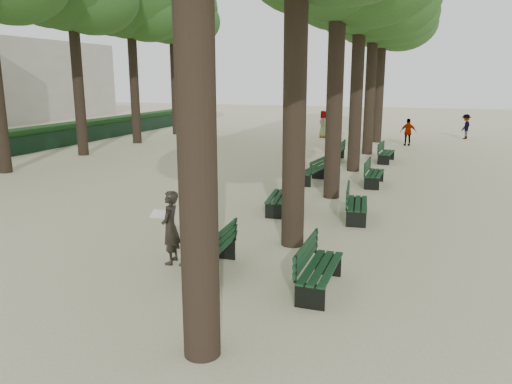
% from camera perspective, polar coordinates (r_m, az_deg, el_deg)
% --- Properties ---
extents(ground, '(120.00, 120.00, 0.00)m').
position_cam_1_polar(ground, '(9.68, -9.28, -10.50)').
color(ground, beige).
rests_on(ground, ground).
extents(tree_central_5, '(6.00, 6.00, 9.95)m').
position_cam_1_polar(tree_central_5, '(31.16, 14.40, 19.65)').
color(tree_central_5, '#33261C').
rests_on(tree_central_5, ground).
extents(tree_far_5, '(6.00, 6.00, 10.45)m').
position_cam_1_polar(tree_far_5, '(35.10, -9.56, 19.88)').
color(tree_far_5, '#33261C').
rests_on(tree_far_5, ground).
extents(bench_left_0, '(0.66, 1.83, 0.92)m').
position_cam_1_polar(bench_left_0, '(10.12, -5.25, -7.65)').
color(bench_left_0, black).
rests_on(bench_left_0, ground).
extents(bench_left_1, '(0.79, 1.86, 0.92)m').
position_cam_1_polar(bench_left_1, '(14.53, 2.62, -1.20)').
color(bench_left_1, black).
rests_on(bench_left_1, ground).
extents(bench_left_2, '(0.79, 1.86, 0.92)m').
position_cam_1_polar(bench_left_2, '(18.62, 6.33, 1.89)').
color(bench_left_2, black).
rests_on(bench_left_2, ground).
extents(bench_left_3, '(0.58, 1.80, 0.92)m').
position_cam_1_polar(bench_left_3, '(23.74, 9.13, 4.20)').
color(bench_left_3, black).
rests_on(bench_left_3, ground).
extents(bench_right_0, '(0.58, 1.80, 0.92)m').
position_cam_1_polar(bench_right_0, '(9.31, 7.31, -9.59)').
color(bench_right_0, black).
rests_on(bench_right_0, ground).
extents(bench_right_1, '(0.78, 1.85, 0.92)m').
position_cam_1_polar(bench_right_1, '(14.00, 11.45, -2.00)').
color(bench_right_1, black).
rests_on(bench_right_1, ground).
extents(bench_right_2, '(0.58, 1.80, 0.92)m').
position_cam_1_polar(bench_right_2, '(18.52, 13.37, 1.56)').
color(bench_right_2, black).
rests_on(bench_right_2, ground).
extents(bench_right_3, '(0.69, 1.84, 0.92)m').
position_cam_1_polar(bench_right_3, '(23.79, 14.67, 3.96)').
color(bench_right_3, black).
rests_on(bench_right_3, ground).
extents(man_with_map, '(0.64, 0.67, 1.56)m').
position_cam_1_polar(man_with_map, '(10.55, -9.77, -4.01)').
color(man_with_map, black).
rests_on(man_with_map, ground).
extents(pedestrian_b, '(0.67, 1.05, 1.56)m').
position_cam_1_polar(pedestrian_b, '(34.46, 22.83, 6.91)').
color(pedestrian_b, '#262628').
rests_on(pedestrian_b, ground).
extents(pedestrian_c, '(0.95, 0.48, 1.55)m').
position_cam_1_polar(pedestrian_c, '(29.87, 17.00, 6.55)').
color(pedestrian_c, '#262628').
rests_on(pedestrian_c, ground).
extents(pedestrian_d, '(0.40, 0.87, 1.73)m').
position_cam_1_polar(pedestrian_d, '(32.82, 7.71, 7.69)').
color(pedestrian_d, '#262628').
rests_on(pedestrian_d, ground).
extents(pedestrian_e, '(1.56, 1.29, 1.80)m').
position_cam_1_polar(pedestrian_e, '(30.18, -6.65, 7.34)').
color(pedestrian_e, '#262628').
rests_on(pedestrian_e, ground).
extents(pedestrian_a, '(0.86, 0.52, 1.66)m').
position_cam_1_polar(pedestrian_a, '(33.07, 8.13, 7.65)').
color(pedestrian_a, '#262628').
rests_on(pedestrian_a, ground).
extents(fence, '(0.08, 42.00, 0.90)m').
position_cam_1_polar(fence, '(27.13, -26.78, 4.44)').
color(fence, black).
rests_on(fence, ground).
extents(building_far, '(12.00, 16.00, 7.00)m').
position_cam_1_polar(building_far, '(53.09, -26.35, 11.32)').
color(building_far, '#B7B2A3').
rests_on(building_far, ground).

